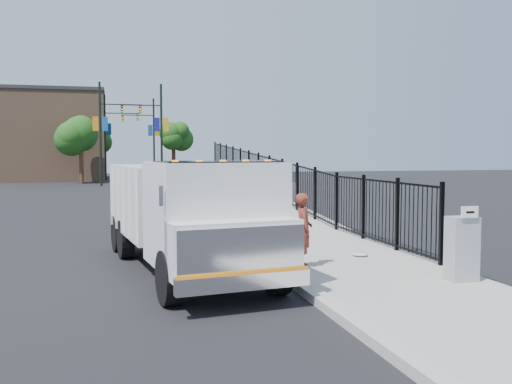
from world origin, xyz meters
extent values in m
plane|color=black|center=(0.00, 0.00, 0.00)|extent=(120.00, 120.00, 0.00)
cube|color=#9E998E|center=(1.93, -2.00, 0.06)|extent=(3.55, 12.00, 0.12)
cube|color=#ADAAA3|center=(0.00, -2.00, 0.08)|extent=(0.30, 12.00, 0.16)
cube|color=#9E998E|center=(2.12, 16.00, 0.00)|extent=(3.95, 24.06, 3.19)
cube|color=black|center=(3.55, 12.00, 0.90)|extent=(0.10, 28.00, 1.80)
cube|color=black|center=(-1.91, -0.44, 0.52)|extent=(1.80, 6.54, 0.21)
cube|color=white|center=(-1.63, -2.61, 1.48)|extent=(2.49, 2.37, 1.90)
cube|color=white|center=(-1.47, -3.79, 1.00)|extent=(2.31, 0.96, 0.95)
cube|color=silver|center=(-1.42, -4.14, 1.00)|extent=(2.18, 0.36, 0.81)
cube|color=silver|center=(-1.41, -4.21, 0.52)|extent=(2.29, 0.47, 0.27)
cube|color=orange|center=(-1.41, -4.21, 0.67)|extent=(2.27, 0.35, 0.06)
cube|color=black|center=(-1.59, -2.84, 2.05)|extent=(2.24, 1.50, 0.81)
cube|color=white|center=(-2.08, 0.79, 1.48)|extent=(2.79, 4.27, 1.62)
cube|color=silver|center=(-2.68, -3.71, 1.90)|extent=(0.06, 0.06, 0.33)
cube|color=silver|center=(-0.32, -3.39, 1.90)|extent=(0.06, 0.06, 0.33)
cube|color=orange|center=(-2.40, -3.29, 2.45)|extent=(0.10, 0.09, 0.06)
cube|color=orange|center=(-1.98, -3.23, 2.45)|extent=(0.10, 0.09, 0.06)
cube|color=orange|center=(-1.55, -3.17, 2.45)|extent=(0.10, 0.09, 0.06)
cube|color=orange|center=(-1.13, -3.12, 2.45)|extent=(0.10, 0.09, 0.06)
cube|color=orange|center=(-0.70, -3.06, 2.45)|extent=(0.10, 0.09, 0.06)
cylinder|color=black|center=(-2.53, -3.40, 0.48)|extent=(0.43, 0.98, 0.95)
cylinder|color=black|center=(-0.55, -3.14, 0.48)|extent=(0.43, 0.98, 0.95)
cylinder|color=black|center=(-3.14, 1.23, 0.48)|extent=(0.43, 0.98, 0.95)
cylinder|color=black|center=(-1.16, 1.49, 0.48)|extent=(0.43, 0.98, 0.95)
cylinder|color=black|center=(-3.28, 2.26, 0.48)|extent=(0.43, 0.98, 0.95)
cylinder|color=black|center=(-1.30, 2.53, 0.48)|extent=(0.43, 0.98, 0.95)
imported|color=maroon|center=(0.57, -1.38, 0.92)|extent=(0.48, 0.64, 1.61)
cube|color=gray|center=(3.10, -3.42, 0.75)|extent=(0.55, 0.40, 1.25)
cube|color=white|center=(3.10, -3.64, 1.48)|extent=(0.35, 0.04, 0.22)
ellipsoid|color=silver|center=(2.30, -0.53, 0.17)|extent=(0.39, 0.39, 0.10)
cylinder|color=black|center=(-4.20, 32.69, 4.00)|extent=(0.18, 0.18, 8.00)
cube|color=black|center=(-2.60, 32.69, 6.30)|extent=(3.20, 0.08, 0.08)
cube|color=black|center=(-1.16, 32.69, 5.95)|extent=(0.18, 0.22, 0.60)
cube|color=#175190|center=(-3.85, 32.69, 4.80)|extent=(0.45, 0.04, 1.10)
cube|color=orange|center=(-4.55, 32.69, 4.80)|extent=(0.45, 0.04, 1.10)
cylinder|color=black|center=(0.49, 32.95, 4.00)|extent=(0.18, 0.18, 8.00)
cube|color=black|center=(-1.11, 32.95, 6.30)|extent=(3.20, 0.08, 0.08)
cube|color=black|center=(-2.55, 32.95, 5.95)|extent=(0.18, 0.22, 0.60)
cube|color=gold|center=(0.84, 32.95, 4.80)|extent=(0.45, 0.04, 1.10)
cube|color=navy|center=(0.14, 32.95, 4.80)|extent=(0.45, 0.04, 1.10)
cylinder|color=black|center=(-3.93, 42.94, 4.00)|extent=(0.18, 0.18, 8.00)
cube|color=black|center=(-2.33, 42.94, 6.30)|extent=(3.20, 0.08, 0.08)
cube|color=black|center=(-0.89, 42.94, 5.95)|extent=(0.18, 0.22, 0.60)
cube|color=navy|center=(-3.58, 42.94, 4.80)|extent=(0.45, 0.04, 1.10)
cube|color=#C19315|center=(-4.28, 42.94, 4.80)|extent=(0.45, 0.04, 1.10)
cylinder|color=black|center=(0.81, 45.40, 4.00)|extent=(0.18, 0.18, 8.00)
cube|color=black|center=(-0.79, 45.40, 6.30)|extent=(3.20, 0.08, 0.08)
cube|color=black|center=(-2.23, 45.40, 5.95)|extent=(0.18, 0.22, 0.60)
cube|color=orange|center=(1.16, 45.40, 4.80)|extent=(0.45, 0.04, 1.10)
cube|color=#1F4A91|center=(0.46, 45.40, 4.80)|extent=(0.45, 0.04, 1.10)
cylinder|color=#382314|center=(-5.82, 36.27, 1.60)|extent=(0.36, 0.36, 3.20)
sphere|color=#194714|center=(-5.82, 36.27, 4.00)|extent=(3.04, 3.04, 3.04)
cylinder|color=#382314|center=(2.22, 40.25, 1.60)|extent=(0.36, 0.36, 3.20)
sphere|color=#194714|center=(2.22, 40.25, 4.00)|extent=(2.07, 2.07, 2.07)
cylinder|color=#382314|center=(-4.84, 49.11, 1.60)|extent=(0.36, 0.36, 3.20)
sphere|color=#194714|center=(-4.84, 49.11, 4.00)|extent=(2.80, 2.80, 2.80)
cube|color=#8C664C|center=(-9.00, 44.00, 4.00)|extent=(10.00, 10.00, 8.00)
camera|label=1|loc=(-3.46, -13.02, 2.61)|focal=40.00mm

